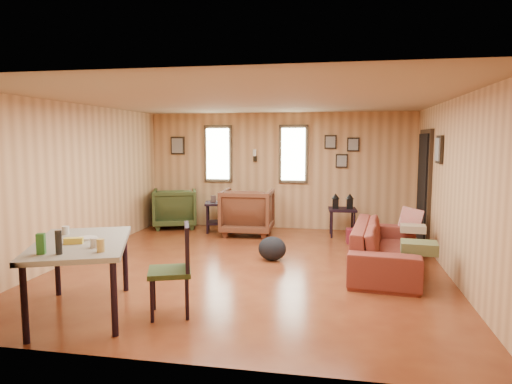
% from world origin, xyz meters
% --- Properties ---
extents(room, '(5.54, 6.04, 2.44)m').
position_xyz_m(room, '(0.17, 0.27, 1.21)').
color(room, brown).
rests_on(room, ground).
extents(sofa, '(0.90, 2.33, 0.89)m').
position_xyz_m(sofa, '(1.93, 0.18, 0.44)').
color(sofa, maroon).
rests_on(sofa, ground).
extents(recliner_brown, '(1.00, 0.94, 0.99)m').
position_xyz_m(recliner_brown, '(-0.51, 2.20, 0.50)').
color(recliner_brown, '#532A19').
rests_on(recliner_brown, ground).
extents(recliner_green, '(1.11, 1.07, 0.91)m').
position_xyz_m(recliner_green, '(-2.16, 2.63, 0.45)').
color(recliner_green, '#2E391A').
rests_on(recliner_green, ground).
extents(end_table, '(0.68, 0.64, 0.73)m').
position_xyz_m(end_table, '(-1.11, 2.36, 0.41)').
color(end_table, black).
rests_on(end_table, ground).
extents(side_table, '(0.56, 0.56, 0.83)m').
position_xyz_m(side_table, '(1.31, 2.37, 0.56)').
color(side_table, black).
rests_on(side_table, ground).
extents(cooler, '(0.38, 0.29, 0.26)m').
position_xyz_m(cooler, '(1.57, 1.81, 0.13)').
color(cooler, maroon).
rests_on(cooler, ground).
extents(backpack, '(0.49, 0.42, 0.37)m').
position_xyz_m(backpack, '(0.26, 0.36, 0.19)').
color(backpack, black).
rests_on(backpack, ground).
extents(sofa_pillows, '(0.56, 1.91, 0.39)m').
position_xyz_m(sofa_pillows, '(2.33, 0.28, 0.51)').
color(sofa_pillows, brown).
rests_on(sofa_pillows, sofa).
extents(dining_table, '(1.44, 1.77, 1.01)m').
position_xyz_m(dining_table, '(-1.40, -2.14, 0.71)').
color(dining_table, gray).
rests_on(dining_table, ground).
extents(dining_chair, '(0.56, 0.56, 0.97)m').
position_xyz_m(dining_chair, '(-0.40, -1.98, 0.54)').
color(dining_chair, '#2E391A').
rests_on(dining_chair, ground).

